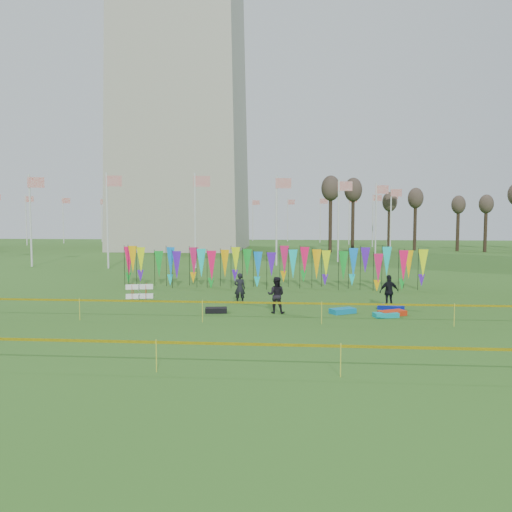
# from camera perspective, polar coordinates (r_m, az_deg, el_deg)

# --- Properties ---
(ground) EXTENTS (160.00, 160.00, 0.00)m
(ground) POSITION_cam_1_polar(r_m,az_deg,el_deg) (21.08, -0.45, -7.07)
(ground) COLOR #294D15
(ground) RESTS_ON ground
(flagpole_ring) EXTENTS (57.40, 56.16, 8.00)m
(flagpole_ring) POSITION_cam_1_polar(r_m,az_deg,el_deg) (70.41, -8.27, 4.08)
(flagpole_ring) COLOR silver
(flagpole_ring) RESTS_ON ground
(banner_row) EXTENTS (18.64, 0.64, 2.39)m
(banner_row) POSITION_cam_1_polar(r_m,az_deg,el_deg) (29.90, 1.69, -0.81)
(banner_row) COLOR black
(banner_row) RESTS_ON ground
(caution_tape_near) EXTENTS (26.00, 0.02, 0.90)m
(caution_tape_near) POSITION_cam_1_polar(r_m,az_deg,el_deg) (19.93, -1.36, -5.45)
(caution_tape_near) COLOR yellow
(caution_tape_near) RESTS_ON ground
(caution_tape_far) EXTENTS (26.00, 0.02, 0.90)m
(caution_tape_far) POSITION_cam_1_polar(r_m,az_deg,el_deg) (13.54, -4.40, -10.12)
(caution_tape_far) COLOR yellow
(caution_tape_far) RESTS_ON ground
(box_kite) EXTENTS (0.71, 0.71, 0.78)m
(box_kite) POSITION_cam_1_polar(r_m,az_deg,el_deg) (26.56, -13.18, -3.97)
(box_kite) COLOR red
(box_kite) RESTS_ON ground
(person_left) EXTENTS (0.58, 0.45, 1.50)m
(person_left) POSITION_cam_1_polar(r_m,az_deg,el_deg) (24.53, -1.87, -3.69)
(person_left) COLOR black
(person_left) RESTS_ON ground
(person_mid) EXTENTS (0.83, 0.57, 1.61)m
(person_mid) POSITION_cam_1_polar(r_m,az_deg,el_deg) (22.00, 2.31, -4.47)
(person_mid) COLOR black
(person_mid) RESTS_ON ground
(person_right) EXTENTS (1.00, 0.69, 1.55)m
(person_right) POSITION_cam_1_polar(r_m,az_deg,el_deg) (23.99, 14.97, -3.95)
(person_right) COLOR black
(person_right) RESTS_ON ground
(kite_bag_turquoise) EXTENTS (1.23, 1.04, 0.22)m
(kite_bag_turquoise) POSITION_cam_1_polar(r_m,az_deg,el_deg) (22.36, 9.87, -6.19)
(kite_bag_turquoise) COLOR #0B7CAC
(kite_bag_turquoise) RESTS_ON ground
(kite_bag_blue) EXTENTS (1.20, 1.07, 0.22)m
(kite_bag_blue) POSITION_cam_1_polar(r_m,az_deg,el_deg) (23.65, 15.15, -5.70)
(kite_bag_blue) COLOR #0A1DAD
(kite_bag_blue) RESTS_ON ground
(kite_bag_red) EXTENTS (1.31, 1.04, 0.22)m
(kite_bag_red) POSITION_cam_1_polar(r_m,az_deg,el_deg) (22.30, 15.28, -6.31)
(kite_bag_red) COLOR red
(kite_bag_red) RESTS_ON ground
(kite_bag_black) EXTENTS (1.03, 0.69, 0.22)m
(kite_bag_black) POSITION_cam_1_polar(r_m,az_deg,el_deg) (22.27, -4.57, -6.19)
(kite_bag_black) COLOR black
(kite_bag_black) RESTS_ON ground
(kite_bag_teal) EXTENTS (1.10, 0.72, 0.19)m
(kite_bag_teal) POSITION_cam_1_polar(r_m,az_deg,el_deg) (21.88, 14.61, -6.53)
(kite_bag_teal) COLOR #0CA2A9
(kite_bag_teal) RESTS_ON ground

